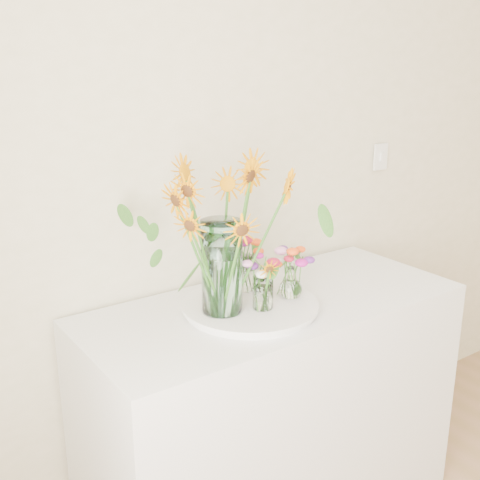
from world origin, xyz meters
The scene contains 10 objects.
counter centered at (-0.50, 1.93, 0.45)m, with size 1.40×0.60×0.90m, color white.
tray centered at (-0.62, 1.91, 0.91)m, with size 0.45×0.45×0.03m, color white.
mason_jar centered at (-0.73, 1.91, 1.08)m, with size 0.14×0.14×0.32m, color #C4FAF6.
sunflower_bouquet centered at (-0.73, 1.91, 1.19)m, with size 0.65×0.65×0.53m, color orange, non-canonical shape.
small_vase_a centered at (-0.61, 1.85, 0.98)m, with size 0.07×0.07×0.12m, color white.
wildflower_posy_a centered at (-0.61, 1.85, 1.03)m, with size 0.17×0.17×0.21m, color #FF5216, non-canonical shape.
small_vase_b centered at (-0.47, 1.88, 0.98)m, with size 0.08×0.08×0.12m, color white, non-canonical shape.
wildflower_posy_b centered at (-0.47, 1.88, 1.03)m, with size 0.20×0.20×0.21m, color #FF5216, non-canonical shape.
small_vase_c centered at (-0.56, 2.03, 0.99)m, with size 0.07×0.07×0.13m, color white.
wildflower_posy_c centered at (-0.56, 2.03, 1.04)m, with size 0.17×0.17×0.22m, color #FF5216, non-canonical shape.
Camera 1 is at (-1.74, 0.38, 1.74)m, focal length 45.00 mm.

